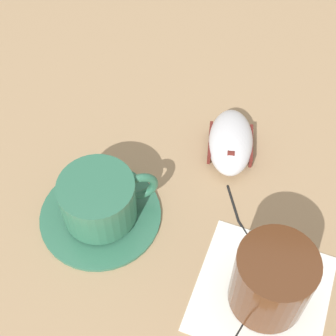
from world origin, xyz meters
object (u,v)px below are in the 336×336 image
Objects in this scene: computer_mouse at (231,142)px; drinking_glass at (272,280)px; saucer at (100,214)px; coffee_cup at (100,199)px.

computer_mouse is 1.25× the size of drinking_glass.
computer_mouse reaches higher than saucer.
coffee_cup is 0.19m from computer_mouse.
coffee_cup is at bearing 26.62° from saucer.
computer_mouse is 0.21m from drinking_glass.
saucer is at bearing -153.38° from coffee_cup.
drinking_glass reaches higher than computer_mouse.
computer_mouse is at bearing 39.36° from coffee_cup.
drinking_glass reaches higher than saucer.
saucer is 0.03m from coffee_cup.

